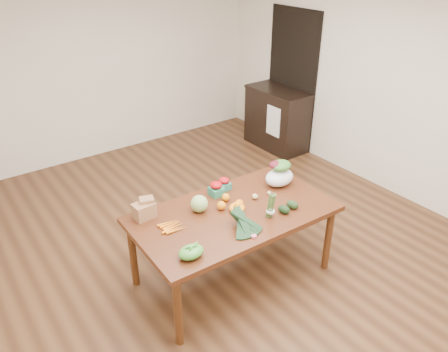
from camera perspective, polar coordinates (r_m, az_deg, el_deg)
floor at (r=4.85m, az=-0.28°, el=-8.95°), size 6.00×6.00×0.00m
room_walls at (r=4.16m, az=-0.33°, el=5.96°), size 5.02×6.02×2.70m
dining_table at (r=4.23m, az=1.18°, el=-8.93°), size 1.87×1.08×0.75m
doorway_dark at (r=6.94m, az=8.84°, el=12.33°), size 0.02×1.00×2.10m
cabinet at (r=6.96m, az=6.91°, el=7.45°), size 0.52×1.02×0.94m
dish_towel at (r=6.62m, az=6.46°, el=7.11°), size 0.02×0.28×0.45m
paper_bag at (r=3.95m, az=-10.41°, el=-4.29°), size 0.26×0.22×0.18m
cabbage at (r=3.99m, az=-3.24°, el=-3.63°), size 0.16×0.16×0.16m
strawberry_basket_a at (r=4.24m, az=-1.03°, el=-1.82°), size 0.13×0.13×0.11m
strawberry_basket_b at (r=4.34m, az=0.01°, el=-1.13°), size 0.11×0.11×0.10m
orange_a at (r=4.02m, az=-0.36°, el=-3.89°), size 0.08×0.08×0.08m
orange_b at (r=4.15m, az=0.23°, el=-2.80°), size 0.08×0.08×0.08m
orange_c at (r=4.06m, az=2.01°, el=-3.63°), size 0.08×0.08×0.08m
mandarin_cluster at (r=4.00m, az=1.75°, el=-4.00°), size 0.18×0.18×0.09m
carrots at (r=3.82m, az=-6.83°, el=-6.56°), size 0.23×0.19×0.03m
snap_pea_bag at (r=3.47m, az=-4.33°, el=-9.86°), size 0.21×0.16×0.10m
kale_bunch at (r=3.72m, az=2.97°, el=-6.23°), size 0.33×0.41×0.16m
asparagus_bundle at (r=3.89m, az=6.12°, el=-3.85°), size 0.08×0.12×0.26m
potato_a at (r=4.20m, az=4.10°, el=-2.71°), size 0.06×0.05×0.05m
potato_b at (r=4.15m, az=6.29°, el=-3.33°), size 0.05×0.04×0.04m
potato_c at (r=4.28m, az=5.92°, el=-2.22°), size 0.05×0.04×0.04m
potato_d at (r=4.22m, az=4.03°, el=-2.59°), size 0.05×0.04×0.04m
potato_e at (r=4.24m, az=6.52°, el=-2.59°), size 0.05×0.04×0.04m
avocado_a at (r=4.01m, az=7.83°, el=-4.34°), size 0.11×0.14×0.08m
avocado_b at (r=4.09m, az=8.93°, el=-3.72°), size 0.11×0.14×0.08m
salad_bag at (r=4.42m, az=7.26°, el=0.21°), size 0.32×0.24×0.24m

